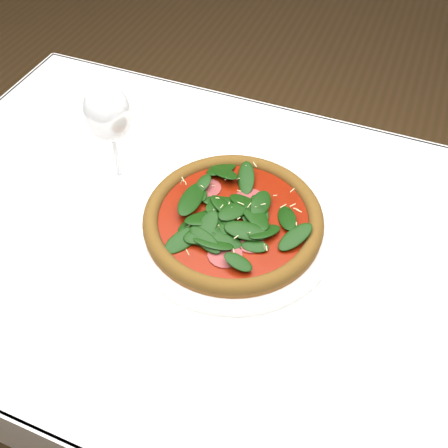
% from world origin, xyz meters
% --- Properties ---
extents(ground, '(6.00, 6.00, 0.00)m').
position_xyz_m(ground, '(0.00, 0.00, 0.00)').
color(ground, brown).
rests_on(ground, ground).
extents(dining_table, '(1.21, 0.81, 0.75)m').
position_xyz_m(dining_table, '(0.00, 0.00, 0.65)').
color(dining_table, silver).
rests_on(dining_table, ground).
extents(plate, '(0.37, 0.37, 0.02)m').
position_xyz_m(plate, '(0.04, 0.03, 0.76)').
color(plate, white).
rests_on(plate, dining_table).
extents(pizza, '(0.35, 0.35, 0.04)m').
position_xyz_m(pizza, '(0.04, 0.03, 0.78)').
color(pizza, '#9E5F26').
rests_on(pizza, plate).
extents(wine_glass, '(0.08, 0.08, 0.21)m').
position_xyz_m(wine_glass, '(-0.21, 0.07, 0.90)').
color(wine_glass, white).
rests_on(wine_glass, dining_table).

